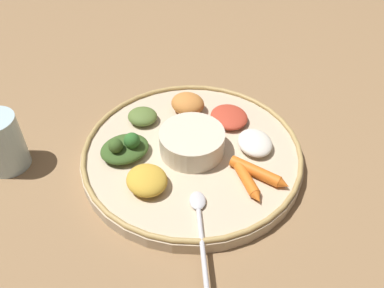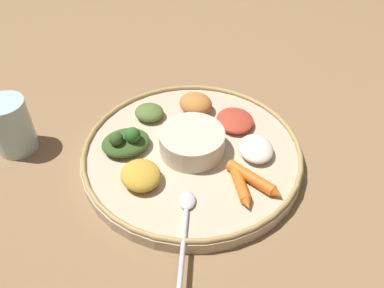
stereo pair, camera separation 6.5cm
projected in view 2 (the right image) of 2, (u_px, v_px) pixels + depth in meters
ground_plane at (192, 160)px, 0.68m from camera, size 2.40×2.40×0.00m
platter at (192, 155)px, 0.67m from camera, size 0.36×0.36×0.02m
platter_rim at (192, 149)px, 0.66m from camera, size 0.36×0.36×0.01m
center_bowl at (192, 141)px, 0.65m from camera, size 0.11×0.11×0.04m
spoon at (185, 226)px, 0.55m from camera, size 0.16×0.11×0.01m
greens_pile at (126, 141)px, 0.66m from camera, size 0.08×0.09×0.04m
carrot_near_spoon at (242, 188)px, 0.60m from camera, size 0.08×0.04×0.02m
carrot_outer at (254, 179)px, 0.61m from camera, size 0.10×0.05×0.02m
mound_lentil_yellow at (141, 175)px, 0.61m from camera, size 0.07×0.06×0.03m
mound_collards at (149, 112)px, 0.72m from camera, size 0.07×0.07×0.02m
mound_rice_white at (256, 149)px, 0.65m from camera, size 0.08×0.08×0.02m
mound_berbere_red at (235, 120)px, 0.71m from camera, size 0.08×0.08×0.02m
mound_squash at (196, 104)px, 0.73m from camera, size 0.08×0.08×0.03m
drinking_glass at (12, 129)px, 0.67m from camera, size 0.07×0.07×0.10m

